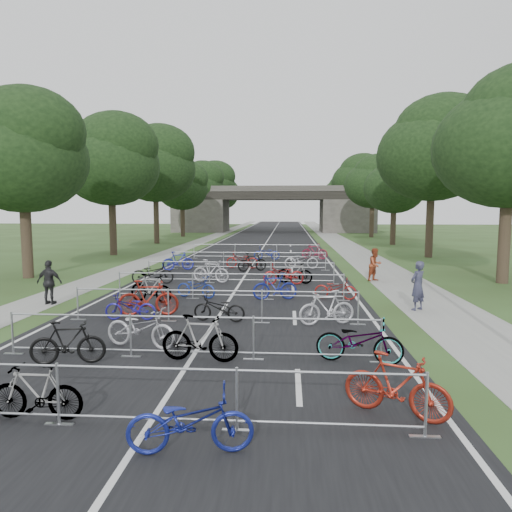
{
  "coord_description": "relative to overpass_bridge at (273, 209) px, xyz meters",
  "views": [
    {
      "loc": [
        2.36,
        -7.22,
        3.71
      ],
      "look_at": [
        0.61,
        17.53,
        1.1
      ],
      "focal_mm": 32.0,
      "sensor_mm": 36.0,
      "label": 1
    }
  ],
  "objects": [
    {
      "name": "ground",
      "position": [
        0.0,
        -65.0,
        -3.53
      ],
      "size": [
        200.0,
        200.0,
        0.0
      ],
      "primitive_type": "plane",
      "color": "#31451D",
      "rests_on": "ground"
    },
    {
      "name": "tree_left_3",
      "position": [
        -11.39,
        -13.07,
        2.96
      ],
      "size": [
        6.72,
        6.72,
        10.25
      ],
      "color": "#33261C",
      "rests_on": "ground"
    },
    {
      "name": "bike_11",
      "position": [
        3.6,
        -57.91,
        -2.98
      ],
      "size": [
        1.92,
        1.04,
        1.11
      ],
      "primitive_type": "imported",
      "rotation": [
        0.0,
        0.0,
        5.01
      ],
      "color": "#BBBAC2",
      "rests_on": "ground"
    },
    {
      "name": "bike_3",
      "position": [
        4.3,
        -64.27,
        -2.96
      ],
      "size": [
        1.94,
        1.34,
        1.14
      ],
      "primitive_type": "imported",
      "rotation": [
        0.0,
        0.0,
        1.1
      ],
      "color": "maroon",
      "rests_on": "ground"
    },
    {
      "name": "overpass_bridge",
      "position": [
        0.0,
        0.0,
        0.0
      ],
      "size": [
        31.0,
        8.0,
        7.05
      ],
      "color": "#43413C",
      "rests_on": "ground"
    },
    {
      "name": "tree_left_2",
      "position": [
        -11.39,
        -25.07,
        4.58
      ],
      "size": [
        8.4,
        8.4,
        12.81
      ],
      "color": "#33261C",
      "rests_on": "ground"
    },
    {
      "name": "bike_13",
      "position": [
        -1.43,
        -53.8,
        -3.08
      ],
      "size": [
        1.83,
        1.06,
        0.91
      ],
      "primitive_type": "imported",
      "rotation": [
        0.0,
        0.0,
        1.29
      ],
      "color": "navy",
      "rests_on": "ground"
    },
    {
      "name": "bike_15",
      "position": [
        4.3,
        -53.74,
        -3.09
      ],
      "size": [
        1.77,
        0.88,
        0.89
      ],
      "primitive_type": "imported",
      "rotation": [
        0.0,
        0.0,
        1.39
      ],
      "color": "maroon",
      "rests_on": "ground"
    },
    {
      "name": "barrier_row_6",
      "position": [
        0.0,
        -39.0,
        -2.99
      ],
      "size": [
        9.7,
        0.08,
        1.1
      ],
      "color": "#ACAFB4",
      "rests_on": "ground"
    },
    {
      "name": "sidewalk_right",
      "position": [
        8.0,
        -15.0,
        -3.53
      ],
      "size": [
        3.0,
        140.0,
        0.01
      ],
      "primitive_type": "cube",
      "color": "gray",
      "rests_on": "ground"
    },
    {
      "name": "tree_right_5",
      "position": [
        13.11,
        10.93,
        2.41
      ],
      "size": [
        6.16,
        6.16,
        9.39
      ],
      "color": "#33261C",
      "rests_on": "ground"
    },
    {
      "name": "bike_4",
      "position": [
        -2.83,
        -62.04,
        -3.01
      ],
      "size": [
        1.81,
        0.85,
        1.05
      ],
      "primitive_type": "imported",
      "rotation": [
        0.0,
        0.0,
        1.78
      ],
      "color": "black",
      "rests_on": "ground"
    },
    {
      "name": "road",
      "position": [
        0.0,
        -15.0,
        -3.53
      ],
      "size": [
        11.0,
        140.0,
        0.01
      ],
      "primitive_type": "cube",
      "color": "black",
      "rests_on": "ground"
    },
    {
      "name": "bike_9",
      "position": [
        -2.43,
        -57.1,
        -2.91
      ],
      "size": [
        2.14,
        0.92,
        1.25
      ],
      "primitive_type": "imported",
      "rotation": [
        0.0,
        0.0,
        1.74
      ],
      "color": "maroon",
      "rests_on": "ground"
    },
    {
      "name": "bike_23",
      "position": [
        3.18,
        -44.36,
        -2.99
      ],
      "size": [
        2.08,
        0.81,
        1.08
      ],
      "primitive_type": "imported",
      "rotation": [
        0.0,
        0.0,
        1.62
      ],
      "color": "#A4A3AB",
      "rests_on": "ground"
    },
    {
      "name": "tree_left_5",
      "position": [
        -11.39,
        10.93,
        4.58
      ],
      "size": [
        8.4,
        8.4,
        12.81
      ],
      "color": "#33261C",
      "rests_on": "ground"
    },
    {
      "name": "bike_8",
      "position": [
        -2.83,
        -57.75,
        -3.09
      ],
      "size": [
        1.72,
        0.66,
        0.89
      ],
      "primitive_type": "imported",
      "rotation": [
        0.0,
        0.0,
        4.75
      ],
      "color": "navy",
      "rests_on": "ground"
    },
    {
      "name": "bike_20",
      "position": [
        -4.18,
        -45.61,
        -2.97
      ],
      "size": [
        1.95,
        1.17,
        1.13
      ],
      "primitive_type": "imported",
      "rotation": [
        0.0,
        0.0,
        1.94
      ],
      "color": "#1C209C",
      "rests_on": "ground"
    },
    {
      "name": "bike_5",
      "position": [
        -1.53,
        -60.63,
        -3.0
      ],
      "size": [
        2.15,
        1.18,
        1.07
      ],
      "primitive_type": "imported",
      "rotation": [
        0.0,
        0.0,
        1.33
      ],
      "color": "#B8B7BF",
      "rests_on": "ground"
    },
    {
      "name": "bike_21",
      "position": [
        -0.47,
        -44.45,
        -3.01
      ],
      "size": [
        2.07,
        0.92,
        1.06
      ],
      "primitive_type": "imported",
      "rotation": [
        0.0,
        0.0,
        4.6
      ],
      "color": "maroon",
      "rests_on": "ground"
    },
    {
      "name": "bike_6",
      "position": [
        0.25,
        -61.62,
        -2.96
      ],
      "size": [
        1.94,
        0.69,
        1.14
      ],
      "primitive_type": "imported",
      "rotation": [
        0.0,
        0.0,
        1.49
      ],
      "color": "#ACAFB4",
      "rests_on": "ground"
    },
    {
      "name": "bike_10",
      "position": [
        0.13,
        -57.72,
        -3.08
      ],
      "size": [
        1.76,
        0.77,
        0.9
      ],
      "primitive_type": "imported",
      "rotation": [
        0.0,
        0.0,
        4.61
      ],
      "color": "black",
      "rests_on": "ground"
    },
    {
      "name": "tree_left_1",
      "position": [
        -11.39,
        -37.07,
        3.77
      ],
      "size": [
        7.56,
        7.56,
        11.53
      ],
      "color": "#33261C",
      "rests_on": "ground"
    },
    {
      "name": "bike_7",
      "position": [
        4.08,
        -61.45,
        -2.99
      ],
      "size": [
        2.16,
        1.12,
        1.08
      ],
      "primitive_type": "imported",
      "rotation": [
        0.0,
        0.0,
        1.37
      ],
      "color": "#ACAFB4",
      "rests_on": "ground"
    },
    {
      "name": "pedestrian_a",
      "position": [
        7.07,
        -55.53,
        -2.63
      ],
      "size": [
        0.78,
        0.74,
        1.8
      ],
      "primitive_type": "imported",
      "rotation": [
        0.0,
        0.0,
        3.8
      ],
      "color": "#303048",
      "rests_on": "ground"
    },
    {
      "name": "barrier_row_5",
      "position": [
        0.0,
        -45.0,
        -2.99
      ],
      "size": [
        9.7,
        0.08,
        1.1
      ],
      "color": "#ACAFB4",
      "rests_on": "ground"
    },
    {
      "name": "tree_right_1",
      "position": [
        13.11,
        -37.07,
        4.37
      ],
      "size": [
        8.18,
        8.18,
        12.47
      ],
      "color": "#33261C",
      "rests_on": "ground"
    },
    {
      "name": "pedestrian_c",
      "position": [
        -6.8,
        -55.49,
        -2.68
      ],
      "size": [
        1.03,
        0.48,
        1.71
      ],
      "primitive_type": "imported",
      "rotation": [
        0.0,
        0.0,
        3.08
      ],
      "color": "black",
      "rests_on": "ground"
    },
    {
      "name": "bike_12",
      "position": [
        -3.02,
        -54.86,
        -2.97
      ],
      "size": [
        1.94,
        1.05,
        1.12
      ],
      "primitive_type": "imported",
      "rotation": [
        0.0,
        0.0,
        1.27
      ],
      "color": "#ACAFB4",
      "rests_on": "ground"
    },
    {
      "name": "bike_18",
      "position": [
        2.15,
        -50.3,
        -3.02
      ],
      "size": [
        2.02,
        0.87,
        1.03
      ],
      "primitive_type": "imported",
      "rotation": [
        0.0,
        0.0,
        4.81
      ],
      "color": "maroon",
      "rests_on": "ground"
    },
    {
      "name": "lane_markings",
      "position": [
        0.0,
        -15.0,
        -3.53
      ],
      "size": [
        0.12,
        140.0,
        0.0
      ],
      "primitive_type": "cube",
      "color": "silver",
      "rests_on": "ground"
    },
    {
      "name": "tree_right_2",
      "position": [
        13.11,
        -25.07,
        2.41
      ],
      "size": [
        6.16,
        6.16,
        9.39
      ],
      "color": "#33261C",
      "rests_on": "ground"
    },
    {
      "name": "tree_right_4",
      "position": [
        13.11,
        -1.07,
        4.37
      ],
      "size": [
        8.18,
        8.18,
        12.47
      ],
      "color": "#33261C",
      "rests_on": "ground"
    },
    {
      "name": "tree_left_0",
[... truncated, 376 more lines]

